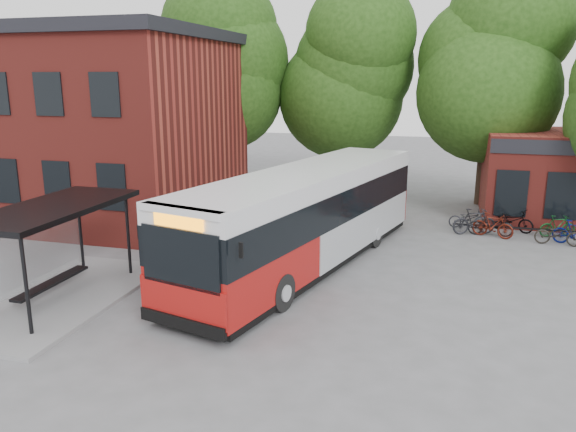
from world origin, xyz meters
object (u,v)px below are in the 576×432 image
(bicycle_0, at_px, (468,219))
(bicycle_1, at_px, (474,221))
(bicycle_2, at_px, (491,225))
(bicycle_4, at_px, (511,220))
(bicycle_3, at_px, (493,225))
(bus_shelter, at_px, (57,253))
(bicycle_6, at_px, (559,234))
(bicycle_7, at_px, (575,233))
(city_bus, at_px, (307,219))
(bicycle_5, at_px, (558,226))

(bicycle_0, height_order, bicycle_1, bicycle_1)
(bicycle_2, bearing_deg, bicycle_4, -40.51)
(bicycle_0, xyz_separation_m, bicycle_1, (0.22, -0.96, 0.13))
(bicycle_3, bearing_deg, bicycle_0, 57.21)
(bus_shelter, xyz_separation_m, bicycle_6, (15.15, 10.04, -0.99))
(bicycle_3, bearing_deg, bicycle_7, -76.11)
(bicycle_6, bearing_deg, bicycle_1, 80.19)
(city_bus, height_order, bicycle_0, city_bus)
(bus_shelter, relative_size, bicycle_1, 3.80)
(bicycle_1, bearing_deg, bicycle_2, -116.15)
(bicycle_2, height_order, bicycle_6, bicycle_2)
(bus_shelter, relative_size, bicycle_5, 4.63)
(bicycle_6, bearing_deg, bus_shelter, 127.59)
(bicycle_1, height_order, bicycle_4, bicycle_1)
(bicycle_7, bearing_deg, bicycle_2, 102.61)
(bicycle_6, height_order, bicycle_7, bicycle_7)
(bicycle_7, bearing_deg, bicycle_4, 77.10)
(bicycle_0, height_order, bicycle_5, bicycle_5)
(bicycle_0, xyz_separation_m, bicycle_7, (3.94, -1.59, 0.08))
(bicycle_0, xyz_separation_m, bicycle_2, (0.88, -1.02, 0.05))
(bus_shelter, distance_m, bicycle_7, 18.78)
(bicycle_2, height_order, bicycle_5, bicycle_2)
(bicycle_2, bearing_deg, city_bus, 133.18)
(bicycle_4, bearing_deg, bicycle_5, -79.85)
(bicycle_7, bearing_deg, bus_shelter, 146.11)
(bicycle_6, bearing_deg, bicycle_4, 46.41)
(bicycle_1, height_order, bicycle_3, bicycle_1)
(city_bus, distance_m, bicycle_4, 10.05)
(bicycle_2, relative_size, bicycle_6, 1.03)
(bus_shelter, relative_size, bicycle_4, 3.78)
(bicycle_6, bearing_deg, bicycle_2, 77.92)
(bicycle_4, bearing_deg, bicycle_2, 162.02)
(bus_shelter, bearing_deg, bicycle_2, 40.29)
(bicycle_1, bearing_deg, bicycle_7, -120.77)
(city_bus, height_order, bicycle_6, city_bus)
(bicycle_2, xyz_separation_m, bicycle_3, (0.06, -0.23, 0.03))
(bicycle_1, xyz_separation_m, bicycle_7, (3.73, -0.63, -0.06))
(bus_shelter, bearing_deg, bicycle_6, 33.52)
(bus_shelter, xyz_separation_m, bicycle_1, (12.03, 10.81, -0.90))
(city_bus, height_order, bicycle_5, city_bus)
(bicycle_3, height_order, bicycle_4, bicycle_3)
(bicycle_5, height_order, bicycle_7, bicycle_7)
(bicycle_1, relative_size, bicycle_3, 1.09)
(city_bus, bearing_deg, bicycle_3, 54.56)
(bicycle_5, bearing_deg, bicycle_0, 64.28)
(bus_shelter, distance_m, city_bus, 8.00)
(bicycle_0, xyz_separation_m, bicycle_4, (1.78, -0.01, 0.07))
(bus_shelter, height_order, bicycle_4, bus_shelter)
(bicycle_3, relative_size, bicycle_5, 1.11)
(bicycle_5, bearing_deg, bicycle_1, 80.35)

